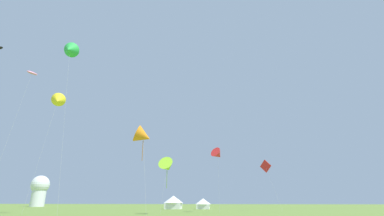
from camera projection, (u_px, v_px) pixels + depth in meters
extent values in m
cube|color=red|center=(266.00, 166.00, 58.38)|extent=(2.12, 1.76, 2.67)
cylinder|color=#B2B2B7|center=(274.00, 188.00, 56.15)|extent=(2.35, 1.56, 8.73)
cone|color=#99DB2D|center=(167.00, 166.00, 44.61)|extent=(2.64, 3.08, 2.94)
cylinder|color=olive|center=(167.00, 179.00, 44.00)|extent=(0.07, 0.07, 2.70)
cylinder|color=#B2B2B7|center=(164.00, 190.00, 43.04)|extent=(0.68, 1.11, 7.05)
ellipsoid|color=pink|center=(32.00, 73.00, 49.71)|extent=(1.47, 2.02, 0.60)
cylinder|color=#B2B2B7|center=(8.00, 137.00, 45.38)|extent=(2.50, 1.83, 23.23)
cone|color=green|center=(70.00, 50.00, 39.52)|extent=(2.69, 3.01, 2.69)
cylinder|color=#B2B2B7|center=(64.00, 125.00, 35.74)|extent=(1.91, 0.52, 21.93)
cone|color=yellow|center=(58.00, 100.00, 48.53)|extent=(3.43, 3.63, 3.01)
cylinder|color=#B2B2B7|center=(41.00, 153.00, 44.98)|extent=(1.75, 1.73, 18.25)
cone|color=orange|center=(143.00, 136.00, 35.00)|extent=(2.94, 2.69, 2.65)
cylinder|color=#A75C11|center=(143.00, 151.00, 34.45)|extent=(0.07, 0.07, 2.45)
cylinder|color=#B2B2B7|center=(145.00, 175.00, 32.94)|extent=(1.21, 1.11, 9.49)
cone|color=red|center=(218.00, 155.00, 53.67)|extent=(3.11, 3.22, 2.63)
cylinder|color=#B2B2B7|center=(219.00, 182.00, 51.75)|extent=(0.07, 0.70, 10.25)
cube|color=white|center=(173.00, 206.00, 70.96)|extent=(3.92, 3.92, 1.47)
cone|color=white|center=(173.00, 199.00, 71.46)|extent=(4.90, 4.90, 1.71)
cube|color=white|center=(203.00, 207.00, 69.99)|extent=(3.10, 3.10, 1.16)
cone|color=white|center=(203.00, 201.00, 70.38)|extent=(3.87, 3.87, 1.35)
cylinder|color=white|center=(38.00, 198.00, 101.45)|extent=(4.80, 4.80, 6.00)
sphere|color=white|center=(40.00, 185.00, 102.89)|extent=(6.40, 6.40, 6.40)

